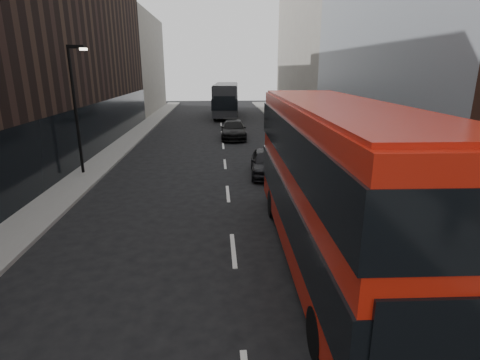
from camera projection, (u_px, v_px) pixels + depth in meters
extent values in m
cube|color=slate|center=(319.00, 146.00, 29.43)|extent=(3.00, 80.00, 0.15)
cube|color=slate|center=(119.00, 149.00, 28.50)|extent=(2.00, 80.00, 0.15)
cube|color=#969B9F|center=(409.00, 0.00, 23.00)|extent=(5.00, 22.00, 20.00)
cube|color=silver|center=(360.00, 131.00, 25.18)|extent=(0.35, 21.00, 3.80)
cube|color=slate|center=(314.00, 42.00, 45.28)|extent=(5.00, 24.00, 18.00)
cube|color=black|center=(83.00, 55.00, 31.09)|extent=(5.00, 24.00, 14.00)
cube|color=slate|center=(137.00, 64.00, 52.27)|extent=(5.00, 20.00, 13.00)
cylinder|color=black|center=(76.00, 111.00, 20.76)|extent=(0.16, 0.16, 7.00)
cube|color=black|center=(75.00, 47.00, 19.81)|extent=(0.90, 0.15, 0.18)
cube|color=#FFF2CC|center=(83.00, 49.00, 19.87)|extent=(0.35, 0.22, 0.12)
cube|color=#B6190B|center=(333.00, 182.00, 11.13)|extent=(3.10, 12.44, 4.50)
cube|color=black|center=(332.00, 205.00, 11.34)|extent=(3.22, 12.49, 1.24)
cube|color=black|center=(336.00, 143.00, 10.80)|extent=(3.22, 12.49, 1.24)
cube|color=black|center=(452.00, 346.00, 5.34)|extent=(2.39, 0.13, 1.58)
cube|color=black|center=(295.00, 154.00, 17.25)|extent=(2.39, 0.13, 1.58)
cube|color=#B6190B|center=(339.00, 104.00, 10.48)|extent=(2.97, 11.94, 0.12)
cylinder|color=black|center=(273.00, 204.00, 15.49)|extent=(0.36, 1.13, 1.13)
cylinder|color=black|center=(333.00, 203.00, 15.58)|extent=(0.36, 1.13, 1.13)
cylinder|color=black|center=(320.00, 333.00, 7.91)|extent=(0.36, 1.13, 1.13)
cylinder|color=black|center=(436.00, 330.00, 8.00)|extent=(0.36, 1.13, 1.13)
cube|color=black|center=(226.00, 99.00, 48.07)|extent=(3.60, 12.73, 3.55)
cube|color=black|center=(226.00, 100.00, 48.14)|extent=(3.73, 12.79, 1.26)
cube|color=black|center=(224.00, 103.00, 42.03)|extent=(2.43, 0.22, 1.60)
cube|color=black|center=(228.00, 96.00, 54.15)|extent=(2.43, 0.22, 1.60)
cube|color=black|center=(226.00, 84.00, 47.56)|extent=(3.46, 12.22, 0.12)
cylinder|color=black|center=(218.00, 108.00, 52.40)|extent=(0.41, 1.16, 1.14)
cylinder|color=black|center=(236.00, 108.00, 52.41)|extent=(0.41, 1.16, 1.14)
cylinder|color=black|center=(215.00, 115.00, 44.68)|extent=(0.41, 1.16, 1.14)
cylinder|color=black|center=(236.00, 115.00, 44.69)|extent=(0.41, 1.16, 1.14)
imported|color=black|center=(266.00, 162.00, 21.61)|extent=(2.12, 4.51, 1.49)
imported|color=#9A9DA2|center=(283.00, 151.00, 24.26)|extent=(2.14, 4.85, 1.55)
imported|color=black|center=(234.00, 130.00, 32.95)|extent=(2.32, 5.40, 1.55)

